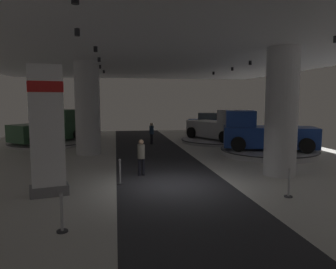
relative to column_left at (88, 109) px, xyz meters
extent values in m
cube|color=silver|center=(3.84, -7.88, -2.78)|extent=(24.00, 44.00, 0.05)
cube|color=#2D2D33|center=(3.84, -7.88, -2.75)|extent=(4.40, 44.00, 0.01)
cube|color=silver|center=(3.84, -7.88, 2.80)|extent=(24.00, 44.00, 0.10)
cylinder|color=black|center=(0.55, -9.43, 2.57)|extent=(0.16, 0.16, 0.22)
cylinder|color=black|center=(0.90, -6.20, 2.57)|extent=(0.16, 0.16, 0.22)
cylinder|color=black|center=(0.87, -2.77, 2.57)|extent=(0.16, 0.16, 0.22)
cylinder|color=black|center=(0.74, 0.87, 2.57)|extent=(0.16, 0.16, 0.22)
cylinder|color=black|center=(0.87, 4.37, 2.57)|extent=(0.16, 0.16, 0.22)
cylinder|color=black|center=(9.06, -9.68, 2.57)|extent=(0.16, 0.16, 0.22)
cylinder|color=black|center=(9.04, -6.18, 2.57)|extent=(0.16, 0.16, 0.22)
cylinder|color=black|center=(9.07, -2.71, 2.57)|extent=(0.16, 0.16, 0.22)
cylinder|color=black|center=(9.36, 0.82, 2.57)|extent=(0.16, 0.16, 0.22)
cylinder|color=black|center=(9.16, 4.30, 2.57)|extent=(0.16, 0.16, 0.22)
cylinder|color=silver|center=(0.00, 0.00, 0.00)|extent=(1.47, 1.47, 5.50)
cylinder|color=silver|center=(8.70, -6.94, 0.00)|extent=(1.37, 1.37, 5.50)
cube|color=slate|center=(-0.66, -8.40, -2.58)|extent=(1.38, 0.94, 0.35)
cube|color=white|center=(-0.66, -8.40, -0.35)|extent=(1.20, 0.81, 4.10)
cube|color=red|center=(-0.66, -8.40, 0.97)|extent=(1.23, 0.85, 0.36)
cylinder|color=#B7B7BC|center=(-3.54, 11.79, -2.64)|extent=(5.83, 5.83, 0.22)
cylinder|color=black|center=(-3.54, 11.79, -2.56)|extent=(5.94, 5.94, 0.05)
cube|color=navy|center=(-3.54, 11.79, -1.92)|extent=(2.15, 4.34, 0.90)
cube|color=#2D3842|center=(-3.53, 11.64, -1.17)|extent=(1.71, 2.02, 0.70)
cylinder|color=black|center=(-4.66, 13.13, -2.19)|extent=(0.28, 0.70, 0.68)
cylinder|color=black|center=(-2.67, 13.30, -2.19)|extent=(0.28, 0.70, 0.68)
cylinder|color=black|center=(-4.42, 10.28, -2.19)|extent=(0.28, 0.70, 0.68)
cylinder|color=black|center=(-2.43, 10.45, -2.19)|extent=(0.28, 0.70, 0.68)
sphere|color=white|center=(-4.21, 13.80, -1.80)|extent=(0.18, 0.18, 0.18)
sphere|color=white|center=(-3.22, 13.88, -1.80)|extent=(0.18, 0.18, 0.18)
cylinder|color=silver|center=(10.79, 10.46, -2.60)|extent=(4.60, 4.60, 0.30)
cylinder|color=black|center=(10.79, 10.46, -2.48)|extent=(4.69, 4.69, 0.05)
cube|color=navy|center=(10.79, 10.46, -1.84)|extent=(4.55, 3.04, 0.90)
cube|color=#2D3842|center=(10.65, 10.51, -1.09)|extent=(2.30, 2.08, 0.70)
cylinder|color=black|center=(12.46, 10.95, -2.11)|extent=(0.71, 0.42, 0.68)
cylinder|color=black|center=(11.83, 9.06, -2.11)|extent=(0.71, 0.42, 0.68)
cylinder|color=black|center=(9.76, 11.86, -2.11)|extent=(0.71, 0.42, 0.68)
cylinder|color=black|center=(9.12, 9.96, -2.11)|extent=(0.71, 0.42, 0.68)
sphere|color=white|center=(12.90, 10.27, -1.72)|extent=(0.18, 0.18, 0.18)
sphere|color=white|center=(12.59, 9.34, -1.72)|extent=(0.18, 0.18, 0.18)
cylinder|color=#B7B7BC|center=(9.48, 3.93, -2.63)|extent=(5.56, 5.57, 0.24)
cylinder|color=black|center=(9.48, 3.93, -2.54)|extent=(5.68, 5.68, 0.05)
cube|color=silver|center=(9.48, 3.93, -1.76)|extent=(4.17, 5.69, 1.20)
cube|color=silver|center=(10.21, 2.39, -0.71)|extent=(2.44, 2.35, 1.00)
cube|color=#28333D|center=(9.99, 2.85, -0.71)|extent=(1.61, 0.82, 0.75)
cylinder|color=black|center=(11.34, 2.75, -2.09)|extent=(0.61, 0.88, 0.84)
cylinder|color=black|center=(9.21, 1.75, -2.09)|extent=(0.61, 0.88, 0.84)
cylinder|color=black|center=(9.75, 6.11, -2.09)|extent=(0.61, 0.88, 0.84)
cylinder|color=black|center=(7.63, 5.10, -2.09)|extent=(0.61, 0.88, 0.84)
cylinder|color=#B7B7BC|center=(10.66, -2.07, -2.58)|extent=(5.56, 5.56, 0.34)
cylinder|color=black|center=(10.66, -2.07, -2.44)|extent=(5.68, 5.68, 0.05)
cube|color=navy|center=(10.66, -2.07, -1.66)|extent=(5.69, 3.66, 1.20)
cube|color=navy|center=(9.05, -1.53, -0.61)|extent=(2.21, 2.34, 1.00)
cube|color=#28333D|center=(9.53, -1.69, -0.61)|extent=(0.63, 1.68, 0.75)
cylinder|color=black|center=(8.53, -2.60, -1.99)|extent=(0.89, 0.53, 0.84)
cylinder|color=black|center=(9.27, -0.37, -1.99)|extent=(0.89, 0.53, 0.84)
cylinder|color=black|center=(12.06, -3.76, -1.99)|extent=(0.89, 0.53, 0.84)
cylinder|color=black|center=(12.80, -1.53, -1.99)|extent=(0.89, 0.53, 0.84)
cylinder|color=#B7B7BC|center=(-3.27, 4.75, -2.64)|extent=(5.57, 5.57, 0.22)
cylinder|color=black|center=(-3.27, 4.75, -2.56)|extent=(5.68, 5.68, 0.05)
cube|color=#2D5638|center=(-3.27, 4.75, -1.78)|extent=(5.11, 5.34, 1.20)
cube|color=#2D5638|center=(-2.13, 6.01, -0.73)|extent=(2.55, 2.54, 1.00)
cube|color=#28333D|center=(-2.48, 5.63, -0.73)|extent=(1.35, 1.23, 0.75)
cylinder|color=black|center=(-2.90, 6.91, -2.11)|extent=(0.77, 0.81, 0.84)
cylinder|color=black|center=(-1.16, 5.34, -2.11)|extent=(0.77, 0.81, 0.84)
cylinder|color=black|center=(-5.39, 4.16, -2.11)|extent=(0.77, 0.81, 0.84)
cylinder|color=black|center=(-3.64, 2.58, -2.11)|extent=(0.77, 0.81, 0.84)
cylinder|color=black|center=(2.63, -6.08, -2.35)|extent=(0.14, 0.14, 0.80)
cylinder|color=black|center=(2.80, -6.04, -2.35)|extent=(0.14, 0.14, 0.80)
cylinder|color=#6B665B|center=(2.72, -6.06, -1.69)|extent=(0.32, 0.32, 0.62)
sphere|color=#99755B|center=(2.72, -6.06, -1.27)|extent=(0.22, 0.22, 0.22)
cylinder|color=black|center=(4.28, 3.56, -2.35)|extent=(0.14, 0.14, 0.80)
cylinder|color=black|center=(4.25, 3.73, -2.35)|extent=(0.14, 0.14, 0.80)
cylinder|color=#233851|center=(4.27, 3.64, -1.69)|extent=(0.32, 0.32, 0.62)
sphere|color=beige|center=(4.27, 3.64, -1.27)|extent=(0.22, 0.22, 0.22)
cylinder|color=#333338|center=(7.39, -9.96, -2.73)|extent=(0.28, 0.28, 0.04)
cylinder|color=#B2B2B7|center=(7.39, -9.96, -2.27)|extent=(0.07, 0.07, 0.96)
sphere|color=#B2B2B7|center=(7.39, -9.96, -1.79)|extent=(0.10, 0.10, 0.10)
cylinder|color=#333338|center=(1.78, -7.36, -2.73)|extent=(0.28, 0.28, 0.04)
cylinder|color=#B2B2B7|center=(1.78, -7.36, -2.27)|extent=(0.07, 0.07, 0.96)
sphere|color=#B2B2B7|center=(1.78, -7.36, -1.79)|extent=(0.10, 0.10, 0.10)
cylinder|color=#333338|center=(0.28, -11.69, -2.73)|extent=(0.28, 0.28, 0.04)
cylinder|color=#B2B2B7|center=(0.28, -11.69, -2.27)|extent=(0.07, 0.07, 0.96)
sphere|color=#B2B2B7|center=(0.28, -11.69, -1.79)|extent=(0.10, 0.10, 0.10)
camera|label=1|loc=(1.65, -19.65, 0.54)|focal=34.02mm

